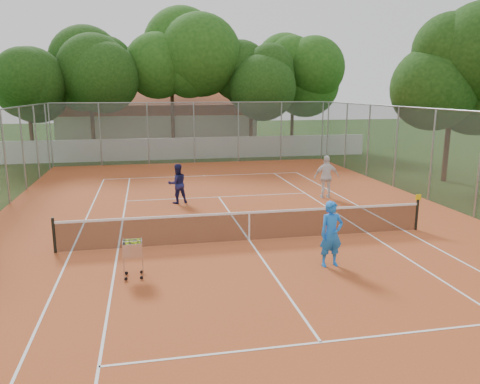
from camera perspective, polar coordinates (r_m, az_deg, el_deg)
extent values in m
plane|color=#18340E|center=(15.20, 1.12, -5.98)|extent=(120.00, 120.00, 0.00)
cube|color=#AF4C22|center=(15.20, 1.12, -5.94)|extent=(18.00, 34.00, 0.02)
cube|color=white|center=(15.20, 1.12, -5.89)|extent=(10.98, 23.78, 0.01)
cube|color=black|center=(15.05, 1.13, -4.13)|extent=(11.88, 0.10, 0.98)
cube|color=slate|center=(14.70, 1.15, 1.45)|extent=(18.00, 34.00, 4.00)
cube|color=white|center=(33.48, -5.93, 5.33)|extent=(26.00, 0.30, 1.50)
cube|color=beige|center=(43.19, -9.95, 8.70)|extent=(16.40, 9.00, 4.40)
cube|color=black|center=(36.23, -6.56, 12.58)|extent=(29.00, 19.00, 10.00)
imported|color=blue|center=(13.03, 11.07, -5.04)|extent=(0.70, 0.49, 1.83)
imported|color=#1A1C4F|center=(20.12, -7.64, 1.01)|extent=(0.95, 0.82, 1.70)
imported|color=white|center=(21.26, 10.51, 1.83)|extent=(1.18, 0.62, 1.92)
cube|color=#B6B7BE|center=(12.43, -12.91, -7.84)|extent=(0.57, 0.57, 1.07)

